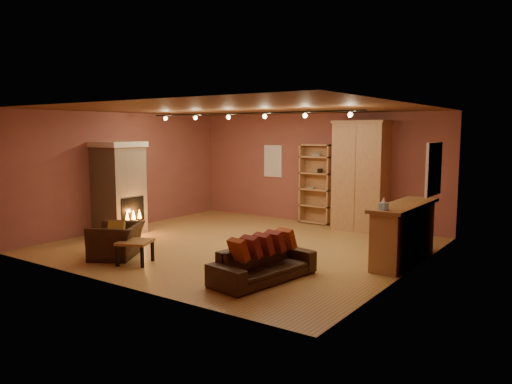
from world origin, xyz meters
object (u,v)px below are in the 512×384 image
Objects in this scene: bookcase at (317,183)px; loveseat at (264,257)px; bar_counter at (404,232)px; coffee_table at (135,244)px; armoire at (361,176)px; armchair at (116,235)px; fireplace at (119,188)px.

loveseat is at bearing -71.27° from bookcase.
bar_counter is 1.17× the size of loveseat.
bookcase reaches higher than coffee_table.
armoire is at bearing 128.65° from bar_counter.
armoire reaches higher than bookcase.
armchair is (-3.08, -0.37, 0.05)m from loveseat.
armoire is at bearing 68.22° from coffee_table.
fireplace is 6.38m from bar_counter.
armoire is (4.42, 3.52, 0.25)m from fireplace.
fireplace is 2.96m from coffee_table.
loveseat is 2.48m from coffee_table.
bookcase is 0.78× the size of armoire.
armoire is at bearing -9.89° from bookcase.
coffee_table is (-2.06, -5.16, -0.95)m from armoire.
fireplace reaches higher than coffee_table.
bar_counter is (3.10, -2.50, -0.49)m from bookcase.
armchair is (-4.52, -2.76, -0.12)m from bar_counter.
fireplace is 0.81× the size of armoire.
bookcase is at bearing 27.71° from loveseat.
bar_counter is 5.30m from armchair.
bar_counter is 3.05× the size of coffee_table.
bookcase is 0.91× the size of bar_counter.
armoire reaches higher than bar_counter.
armchair is at bearing -118.19° from armoire.
bookcase is 1.76× the size of armchair.
bar_counter reaches higher than armchair.
loveseat is (1.66, -4.89, -0.66)m from bookcase.
bookcase is at bearing 133.76° from armchair.
bookcase reaches higher than bar_counter.
loveseat is at bearing 65.65° from armchair.
bar_counter is 1.94× the size of armchair.
bookcase is at bearing 141.14° from bar_counter.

